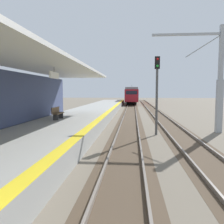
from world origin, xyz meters
TOP-DOWN VIEW (x-y plane):
  - station_platform at (-2.50, 16.00)m, footprint 5.00×80.00m
  - track_pair_nearest_platform at (1.90, 20.00)m, footprint 2.34×120.00m
  - track_pair_middle at (5.30, 20.00)m, footprint 2.34×120.00m
  - approaching_train at (1.90, 55.64)m, footprint 2.93×19.60m
  - rail_signal_post at (3.78, 14.30)m, footprint 0.32×0.34m
  - catenary_pylon_far_side at (8.00, 15.68)m, footprint 5.00×0.40m
  - platform_bench at (-3.27, 14.99)m, footprint 0.45×1.60m

SIDE VIEW (x-z plane):
  - track_pair_nearest_platform at x=1.90m, z-range -0.03..0.13m
  - track_pair_middle at x=5.30m, z-range -0.03..0.13m
  - station_platform at x=-2.50m, z-range 0.00..0.90m
  - platform_bench at x=-3.27m, z-range 0.93..1.81m
  - approaching_train at x=1.90m, z-range -0.20..4.56m
  - rail_signal_post at x=3.78m, z-range 0.59..5.79m
  - catenary_pylon_far_side at x=8.00m, z-range -0.15..7.35m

